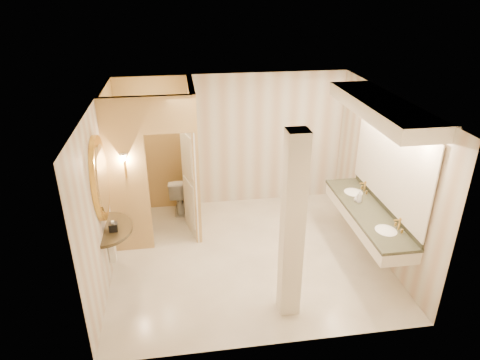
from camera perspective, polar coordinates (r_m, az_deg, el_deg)
The scene contains 16 objects.
floor at distance 7.46m, azimuth 1.08°, elevation -9.96°, with size 4.50×4.50×0.00m, color white.
ceiling at distance 6.30m, azimuth 1.28°, elevation 10.52°, with size 4.50×4.50×0.00m, color silver.
wall_back at distance 8.59m, azimuth -1.04°, elevation 5.19°, with size 4.50×0.02×2.70m, color beige.
wall_front at distance 5.08m, azimuth 4.95°, elevation -10.41°, with size 4.50×0.02×2.70m, color beige.
wall_left at distance 6.80m, azimuth -17.88°, elevation -1.78°, with size 0.02×4.00×2.70m, color beige.
wall_right at distance 7.45m, azimuth 18.50°, elevation 0.55°, with size 0.02×4.00×2.70m, color beige.
toilet_closet at distance 7.56m, azimuth -8.44°, elevation 2.30°, with size 1.50×1.55×2.70m.
wall_sconce at distance 6.99m, azimuth -15.20°, elevation 2.76°, with size 0.14×0.14×0.42m.
vanity at distance 7.02m, azimuth 17.71°, elevation 1.61°, with size 0.75×2.56×2.09m.
console_shelf at distance 6.61m, azimuth -17.80°, elevation -2.63°, with size 0.99×0.99×1.95m.
pillar at distance 5.66m, azimuth 7.00°, elevation -6.39°, with size 0.28×0.28×2.70m, color white.
tissue_box at distance 6.71m, azimuth -16.54°, elevation -6.03°, with size 0.12×0.12×0.12m, color black.
toilet at distance 8.69m, azimuth -7.99°, elevation -1.77°, with size 0.43×0.75×0.77m, color white.
soap_bottle_a at distance 7.52m, azimuth 15.63°, elevation -2.21°, with size 0.07×0.07×0.15m, color beige.
soap_bottle_b at distance 7.50m, azimuth 15.29°, elevation -2.40°, with size 0.09×0.09×0.11m, color silver.
soap_bottle_c at distance 7.47m, azimuth 15.65°, elevation -2.08°, with size 0.09×0.09×0.23m, color #C6B28C.
Camera 1 is at (-1.03, -6.00, 4.31)m, focal length 32.00 mm.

